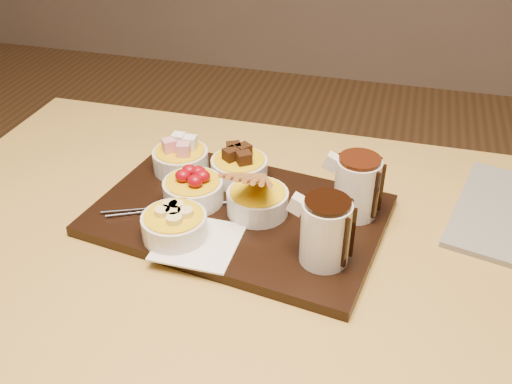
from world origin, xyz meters
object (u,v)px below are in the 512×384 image
(dining_table, at_px, (256,291))
(bowl_strawberries, at_px, (193,192))
(pitcher_dark_chocolate, at_px, (325,233))
(pitcher_milk_chocolate, at_px, (357,188))
(serving_board, at_px, (238,215))

(dining_table, distance_m, bowl_strawberries, 0.20)
(bowl_strawberries, height_order, pitcher_dark_chocolate, pitcher_dark_chocolate)
(pitcher_dark_chocolate, xyz_separation_m, pitcher_milk_chocolate, (0.03, 0.13, 0.00))
(serving_board, height_order, pitcher_milk_chocolate, pitcher_milk_chocolate)
(bowl_strawberries, xyz_separation_m, pitcher_dark_chocolate, (0.23, -0.09, 0.03))
(pitcher_dark_chocolate, height_order, pitcher_milk_chocolate, same)
(dining_table, height_order, serving_board, serving_board)
(pitcher_milk_chocolate, bearing_deg, serving_board, -158.20)
(bowl_strawberries, distance_m, pitcher_dark_chocolate, 0.25)
(dining_table, height_order, bowl_strawberries, bowl_strawberries)
(dining_table, distance_m, serving_board, 0.13)
(dining_table, bearing_deg, serving_board, 128.84)
(pitcher_dark_chocolate, bearing_deg, dining_table, 174.53)
(serving_board, bearing_deg, pitcher_milk_chocolate, 21.80)
(pitcher_dark_chocolate, bearing_deg, pitcher_milk_chocolate, 85.60)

